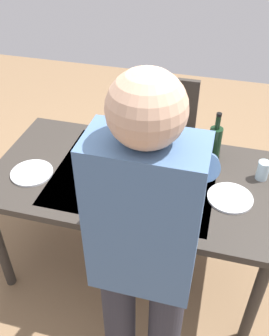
% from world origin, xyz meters
% --- Properties ---
extents(ground_plane, '(6.00, 6.00, 0.00)m').
position_xyz_m(ground_plane, '(0.00, 0.00, 0.00)').
color(ground_plane, '#846647').
extents(dining_table, '(1.58, 0.84, 0.75)m').
position_xyz_m(dining_table, '(0.00, 0.00, 0.67)').
color(dining_table, '#332D28').
rests_on(dining_table, ground_plane).
extents(chair_near, '(0.40, 0.40, 0.91)m').
position_xyz_m(chair_near, '(-0.03, -0.80, 0.53)').
color(chair_near, black).
rests_on(chair_near, ground_plane).
extents(person_server, '(0.42, 0.61, 1.69)m').
position_xyz_m(person_server, '(-0.22, 0.68, 0.96)').
color(person_server, '#2D2D38').
rests_on(person_server, ground_plane).
extents(wine_bottle, '(0.07, 0.07, 0.30)m').
position_xyz_m(wine_bottle, '(-0.40, -0.27, 0.86)').
color(wine_bottle, black).
rests_on(wine_bottle, dining_table).
extents(wine_glass_left, '(0.07, 0.07, 0.15)m').
position_xyz_m(wine_glass_left, '(-0.06, -0.24, 0.86)').
color(wine_glass_left, white).
rests_on(wine_glass_left, dining_table).
extents(water_cup_near_left, '(0.06, 0.06, 0.10)m').
position_xyz_m(water_cup_near_left, '(0.22, -0.13, 0.80)').
color(water_cup_near_left, silver).
rests_on(water_cup_near_left, dining_table).
extents(water_cup_near_right, '(0.08, 0.08, 0.10)m').
position_xyz_m(water_cup_near_right, '(-0.21, -0.07, 0.80)').
color(water_cup_near_right, silver).
rests_on(water_cup_near_right, dining_table).
extents(water_cup_far_left, '(0.06, 0.06, 0.11)m').
position_xyz_m(water_cup_far_left, '(-0.67, -0.15, 0.81)').
color(water_cup_far_left, silver).
rests_on(water_cup_far_left, dining_table).
extents(water_cup_far_right, '(0.07, 0.07, 0.09)m').
position_xyz_m(water_cup_far_right, '(-0.15, -0.33, 0.80)').
color(water_cup_far_right, silver).
rests_on(water_cup_far_right, dining_table).
extents(serving_bowl_pasta, '(0.30, 0.30, 0.07)m').
position_xyz_m(serving_bowl_pasta, '(0.01, 0.01, 0.79)').
color(serving_bowl_pasta, silver).
rests_on(serving_bowl_pasta, dining_table).
extents(dinner_plate_near, '(0.23, 0.23, 0.01)m').
position_xyz_m(dinner_plate_near, '(-0.52, 0.06, 0.76)').
color(dinner_plate_near, silver).
rests_on(dinner_plate_near, dining_table).
extents(dinner_plate_far, '(0.23, 0.23, 0.01)m').
position_xyz_m(dinner_plate_far, '(0.55, 0.13, 0.76)').
color(dinner_plate_far, silver).
rests_on(dinner_plate_far, dining_table).
extents(table_knife, '(0.08, 0.19, 0.00)m').
position_xyz_m(table_knife, '(0.12, -0.27, 0.76)').
color(table_knife, silver).
rests_on(table_knife, dining_table).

